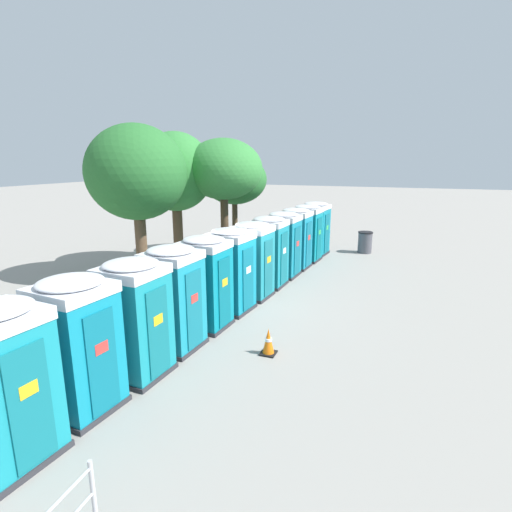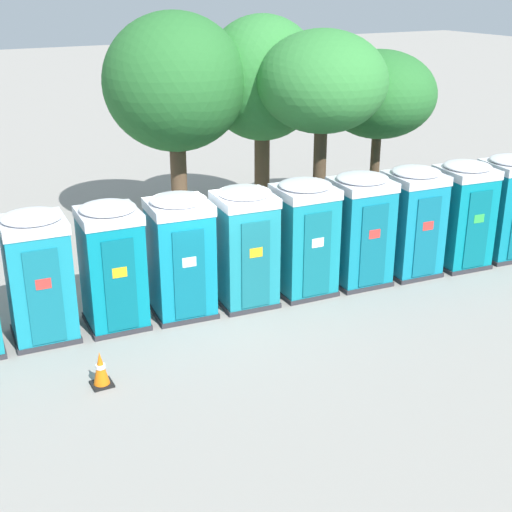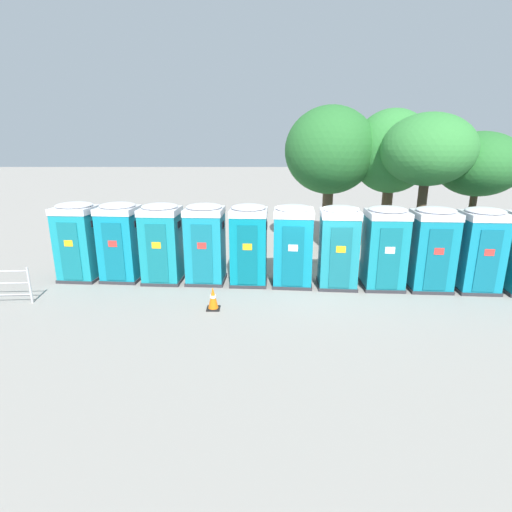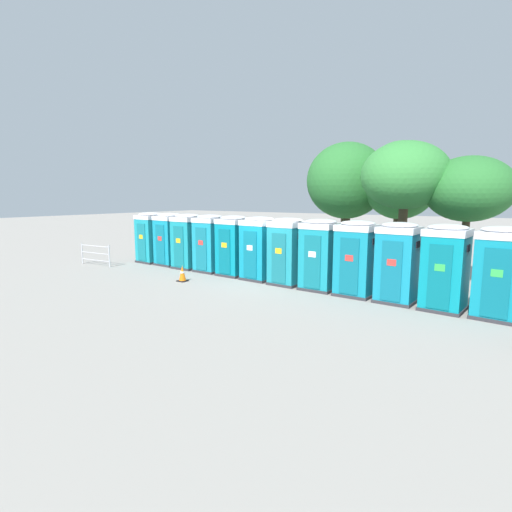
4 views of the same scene
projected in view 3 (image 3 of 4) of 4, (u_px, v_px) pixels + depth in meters
The scene contains 16 objects.
ground_plane at pixel (314, 283), 12.86m from camera, with size 120.00×120.00×0.00m, color gray.
portapotty_0 at pixel (79, 241), 12.96m from camera, with size 1.32×1.30×2.54m.
portapotty_1 at pixel (121, 241), 12.91m from camera, with size 1.31×1.30×2.54m.
portapotty_2 at pixel (162, 243), 12.73m from camera, with size 1.28×1.27×2.54m.
portapotty_3 at pixel (206, 243), 12.67m from camera, with size 1.27×1.27×2.54m.
portapotty_4 at pixel (249, 244), 12.55m from camera, with size 1.22×1.26×2.54m.
portapotty_5 at pixel (294, 245), 12.42m from camera, with size 1.33×1.31×2.54m.
portapotty_6 at pixel (339, 246), 12.27m from camera, with size 1.27×1.29×2.54m.
portapotty_7 at pixel (385, 247), 12.17m from camera, with size 1.27×1.25×2.54m.
portapotty_8 at pixel (432, 248), 12.05m from camera, with size 1.31×1.28×2.54m.
portapotty_9 at pixel (480, 249), 11.94m from camera, with size 1.27×1.28×2.54m.
street_tree_0 at pixel (428, 151), 14.04m from camera, with size 3.25×3.25×5.38m.
street_tree_1 at pixel (392, 152), 15.93m from camera, with size 3.18×3.18×5.65m.
street_tree_2 at pixel (479, 165), 14.60m from camera, with size 3.06×3.06×4.76m.
street_tree_3 at pixel (330, 151), 16.04m from camera, with size 3.64×3.64×5.78m.
traffic_cone at pixel (213, 298), 10.78m from camera, with size 0.36×0.36×0.64m.
Camera 3 is at (-1.86, -12.11, 4.40)m, focal length 28.00 mm.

